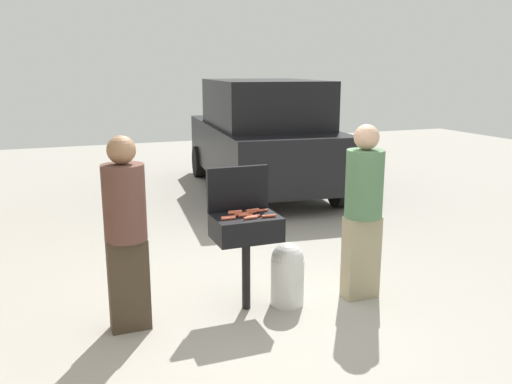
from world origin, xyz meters
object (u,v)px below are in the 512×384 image
object	(u,v)px
parked_minivan	(262,136)
hot_dog_3	(253,210)
hot_dog_6	(228,218)
hot_dog_10	(235,212)
hot_dog_1	(245,215)
hot_dog_0	(253,217)
person_left	(126,227)
hot_dog_11	(269,216)
propane_tank	(287,272)
hot_dog_9	(249,213)
bbq_grill	(246,231)
hot_dog_5	(261,211)
hot_dog_4	(241,214)
hot_dog_8	(251,218)
person_right	(363,206)
hot_dog_7	(228,217)
hot_dog_2	(235,213)

from	to	relation	value
parked_minivan	hot_dog_3	bearing A→B (deg)	73.18
hot_dog_6	hot_dog_10	world-z (taller)	same
hot_dog_1	hot_dog_3	bearing A→B (deg)	50.16
hot_dog_0	person_left	distance (m)	1.12
hot_dog_0	hot_dog_11	size ratio (longest dim) A/B	1.00
hot_dog_0	hot_dog_11	world-z (taller)	same
hot_dog_10	propane_tank	world-z (taller)	hot_dog_10
hot_dog_9	hot_dog_3	bearing A→B (deg)	49.31
hot_dog_3	parked_minivan	size ratio (longest dim) A/B	0.03
hot_dog_1	hot_dog_0	bearing A→B (deg)	-53.03
bbq_grill	hot_dog_5	distance (m)	0.25
hot_dog_11	parked_minivan	size ratio (longest dim) A/B	0.03
hot_dog_1	hot_dog_6	world-z (taller)	same
hot_dog_4	hot_dog_8	size ratio (longest dim) A/B	1.00
hot_dog_11	person_left	xyz separation A→B (m)	(-1.25, 0.11, -0.00)
hot_dog_3	hot_dog_10	world-z (taller)	same
hot_dog_11	propane_tank	world-z (taller)	hot_dog_11
bbq_grill	hot_dog_10	bearing A→B (deg)	114.86
hot_dog_3	hot_dog_11	bearing A→B (deg)	-75.78
bbq_grill	hot_dog_9	world-z (taller)	hot_dog_9
bbq_grill	person_right	distance (m)	1.17
hot_dog_5	bbq_grill	bearing A→B (deg)	-156.28
hot_dog_11	hot_dog_5	bearing A→B (deg)	88.99
parked_minivan	hot_dog_10	bearing A→B (deg)	71.31
bbq_grill	hot_dog_7	xyz separation A→B (m)	(-0.18, -0.03, 0.16)
hot_dog_7	propane_tank	size ratio (longest dim) A/B	0.21
hot_dog_2	hot_dog_10	xyz separation A→B (m)	(0.02, 0.05, 0.00)
hot_dog_9	hot_dog_4	bearing A→B (deg)	-158.79
hot_dog_8	hot_dog_0	bearing A→B (deg)	40.26
hot_dog_9	parked_minivan	bearing A→B (deg)	66.92
hot_dog_6	propane_tank	world-z (taller)	hot_dog_6
hot_dog_1	propane_tank	distance (m)	0.73
hot_dog_4	hot_dog_0	bearing A→B (deg)	-55.27
hot_dog_0	person_left	xyz separation A→B (m)	(-1.11, 0.08, -0.00)
hot_dog_1	bbq_grill	bearing A→B (deg)	63.51
hot_dog_1	hot_dog_8	distance (m)	0.09
hot_dog_2	bbq_grill	bearing A→B (deg)	-47.93
hot_dog_6	propane_tank	size ratio (longest dim) A/B	0.21
bbq_grill	hot_dog_2	size ratio (longest dim) A/B	6.99
hot_dog_8	person_right	distance (m)	1.14
hot_dog_5	hot_dog_10	world-z (taller)	same
hot_dog_0	hot_dog_8	bearing A→B (deg)	-139.74
hot_dog_7	hot_dog_0	bearing A→B (deg)	-15.85
hot_dog_2	hot_dog_4	distance (m)	0.08
hot_dog_5	hot_dog_3	bearing A→B (deg)	145.48
hot_dog_10	parked_minivan	distance (m)	4.92
parked_minivan	propane_tank	bearing A→B (deg)	77.08
hot_dog_3	person_left	bearing A→B (deg)	-173.47
hot_dog_2	hot_dog_6	distance (m)	0.19
hot_dog_9	parked_minivan	world-z (taller)	parked_minivan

